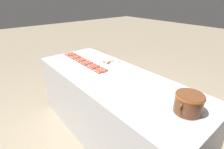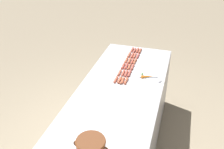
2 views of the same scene
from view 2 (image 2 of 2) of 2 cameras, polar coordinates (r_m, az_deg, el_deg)
griddle_counter at (r=3.09m, az=1.39°, el=-10.46°), size 0.91×2.37×0.90m
hot_dog_0 at (r=3.68m, az=6.15°, el=5.16°), size 0.04×0.14×0.03m
hot_dog_1 at (r=3.54m, az=5.68°, el=4.09°), size 0.03×0.14×0.03m
hot_dog_2 at (r=3.39m, az=5.06°, el=2.92°), size 0.03×0.14×0.03m
hot_dog_3 at (r=3.25m, az=4.47°, el=1.60°), size 0.03×0.14×0.03m
hot_dog_4 at (r=3.10m, az=3.80°, el=0.17°), size 0.04×0.14×0.03m
hot_dog_5 at (r=2.96m, az=3.09°, el=-1.40°), size 0.03×0.14×0.03m
hot_dog_6 at (r=3.69m, az=5.59°, el=5.30°), size 0.03×0.14×0.03m
hot_dog_7 at (r=3.54m, az=4.99°, el=4.13°), size 0.03×0.14×0.03m
hot_dog_8 at (r=3.39m, az=4.47°, el=2.94°), size 0.03×0.14×0.03m
hot_dog_9 at (r=3.25m, az=3.80°, el=1.70°), size 0.04×0.14×0.03m
hot_dog_10 at (r=3.11m, az=3.11°, el=0.23°), size 0.03×0.14×0.03m
hot_dog_11 at (r=2.97m, az=2.27°, el=-1.37°), size 0.04×0.14×0.03m
hot_dog_12 at (r=3.69m, az=5.00°, el=5.33°), size 0.03×0.14×0.03m
hot_dog_13 at (r=3.54m, az=4.45°, el=4.21°), size 0.03×0.14×0.03m
hot_dog_14 at (r=3.40m, az=3.82°, el=3.01°), size 0.03×0.14×0.03m
hot_dog_15 at (r=3.26m, az=3.14°, el=1.79°), size 0.03×0.14×0.03m
hot_dog_16 at (r=3.12m, az=2.47°, el=0.35°), size 0.03×0.14×0.03m
hot_dog_17 at (r=2.98m, az=1.66°, el=-1.20°), size 0.03×0.14×0.03m
hot_dog_18 at (r=3.70m, az=4.45°, el=5.43°), size 0.03×0.14×0.03m
hot_dog_19 at (r=3.55m, az=3.77°, el=4.32°), size 0.04×0.14×0.03m
hot_dog_20 at (r=3.41m, az=3.14°, el=3.15°), size 0.03×0.14×0.03m
hot_dog_21 at (r=3.26m, az=2.45°, el=1.84°), size 0.04×0.14×0.03m
hot_dog_22 at (r=3.12m, az=1.65°, el=0.40°), size 0.03×0.14×0.03m
hot_dog_23 at (r=2.99m, az=0.85°, el=-1.09°), size 0.03×0.14×0.03m
bean_pot at (r=2.06m, az=-4.63°, el=-15.65°), size 0.29×0.23×0.17m
serving_spoon at (r=3.04m, az=9.54°, el=-1.05°), size 0.27×0.11×0.02m
carrot at (r=3.07m, az=7.86°, el=-0.38°), size 0.17×0.10×0.03m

